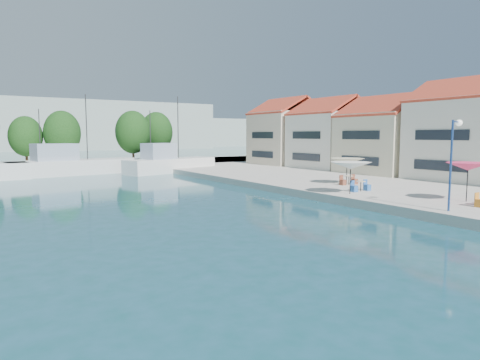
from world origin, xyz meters
TOP-DOWN VIEW (x-y plane):
  - quay_right at (22.00, 30.00)m, footprint 32.00×92.00m
  - quay_far at (-8.00, 67.00)m, footprint 90.00×16.00m
  - hill_east at (40.00, 180.00)m, footprint 140.00×40.00m
  - building_03 at (24.00, 24.00)m, footprint 8.40×8.80m
  - building_04 at (24.00, 33.00)m, footprint 9.00×8.80m
  - building_05 at (24.00, 42.00)m, footprint 8.40×8.80m
  - building_06 at (24.00, 51.00)m, footprint 9.00×8.80m
  - trawler_03 at (-4.99, 56.10)m, footprint 16.15×6.50m
  - trawler_04 at (6.24, 52.71)m, footprint 13.16×6.88m
  - tree_05 at (-8.45, 71.09)m, footprint 4.73×4.73m
  - tree_06 at (-3.74, 69.24)m, footprint 5.28×5.28m
  - tree_07 at (6.75, 68.62)m, footprint 5.48×5.48m
  - tree_08 at (11.93, 71.69)m, footprint 5.53×5.53m
  - umbrella_pink at (11.17, 16.37)m, footprint 2.65×2.65m
  - umbrella_white at (7.53, 22.74)m, footprint 2.96×2.96m
  - umbrella_cream at (11.95, 27.35)m, footprint 2.97×2.97m
  - cafe_table_02 at (9.37, 23.42)m, footprint 1.82×0.70m
  - cafe_table_03 at (11.83, 26.98)m, footprint 1.82×0.70m
  - street_lamp at (7.31, 15.00)m, footprint 1.03×0.37m

SIDE VIEW (x-z plane):
  - quay_right at x=22.00m, z-range 0.00..0.60m
  - quay_far at x=-8.00m, z-range 0.00..0.60m
  - cafe_table_02 at x=9.37m, z-range 0.51..1.27m
  - cafe_table_03 at x=11.83m, z-range 0.51..1.27m
  - trawler_03 at x=-4.99m, z-range -4.03..6.17m
  - trawler_04 at x=6.24m, z-range -4.03..6.17m
  - umbrella_cream at x=11.95m, z-range 1.46..3.69m
  - umbrella_white at x=7.53m, z-range 1.49..3.78m
  - umbrella_pink at x=11.17m, z-range 1.58..4.06m
  - street_lamp at x=7.31m, z-range 1.57..6.60m
  - tree_05 at x=-8.45m, z-range 1.14..8.13m
  - building_04 at x=24.00m, z-range 0.42..9.62m
  - tree_06 at x=-3.74m, z-range 1.20..9.02m
  - building_05 at x=24.00m, z-range 0.41..10.11m
  - tree_07 at x=6.75m, z-range 1.22..9.33m
  - tree_08 at x=11.93m, z-range 1.23..9.42m
  - building_06 at x=24.00m, z-range 0.40..10.60m
  - building_03 at x=24.00m, z-range 0.40..10.60m
  - hill_east at x=40.00m, z-range 0.00..12.00m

